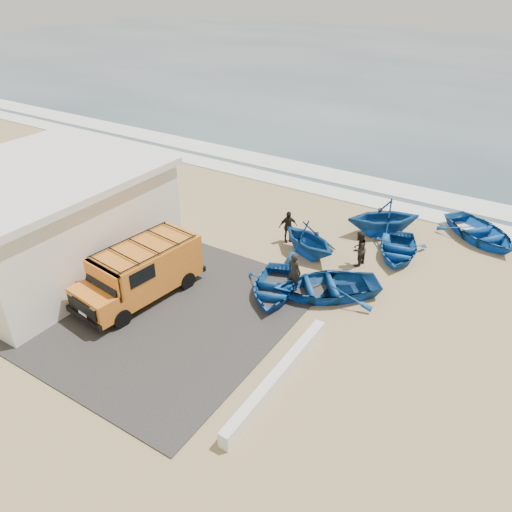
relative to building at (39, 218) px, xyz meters
The scene contains 17 objects.
ground 8.06m from the building, 14.93° to the left, with size 160.00×160.00×0.00m, color tan.
slab 5.90m from the building, ahead, with size 12.00×10.00×0.05m, color #373532.
ocean 58.52m from the building, 82.63° to the left, with size 180.00×88.00×0.01m, color #385166.
surf_line 16.02m from the building, 61.82° to the left, with size 180.00×1.60×0.06m, color white.
surf_wash 18.25m from the building, 65.56° to the left, with size 180.00×2.20×0.04m, color white.
building is the anchor object (origin of this frame).
parapet 12.68m from the building, ahead, with size 0.35×6.00×0.55m, color silver.
van 5.58m from the building, ahead, with size 2.66×5.41×2.23m.
boat_near_left 10.48m from the building, 18.00° to the left, with size 2.49×3.49×0.72m, color #14509F.
boat_near_right 12.53m from the building, 20.37° to the left, with size 3.04×4.25×0.88m, color #14509F.
boat_mid_left 11.75m from the building, 35.34° to the left, with size 2.72×3.15×1.66m, color #14509F.
boat_mid_right 15.88m from the building, 34.20° to the left, with size 2.46×3.45×0.71m, color #14509F.
boat_far_left 15.79m from the building, 42.15° to the left, with size 3.08×3.57×1.88m, color #14509F.
boat_far_right 20.31m from the building, 38.32° to the left, with size 2.98×4.17×0.86m, color #14509F.
fisherman_front 11.16m from the building, 21.03° to the left, with size 0.62×0.41×1.71m, color black.
fisherman_middle 13.87m from the building, 31.38° to the left, with size 0.80×0.62×1.64m, color black.
fisherman_back 11.08m from the building, 42.58° to the left, with size 0.92×0.38×1.57m, color black.
Camera 1 is at (10.69, -13.22, 11.60)m, focal length 35.00 mm.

